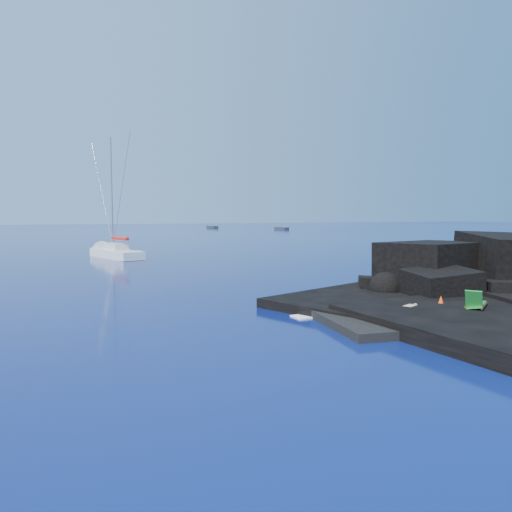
{
  "coord_description": "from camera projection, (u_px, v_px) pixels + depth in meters",
  "views": [
    {
      "loc": [
        -9.66,
        -16.75,
        4.6
      ],
      "look_at": [
        1.29,
        11.35,
        2.0
      ],
      "focal_mm": 35.0,
      "sensor_mm": 36.0,
      "label": 1
    }
  ],
  "objects": [
    {
      "name": "distant_boat_b",
      "position": [
        282.0,
        230.0,
        139.6
      ],
      "size": [
        2.64,
        5.21,
        0.67
      ],
      "primitive_type": "cube",
      "rotation": [
        0.0,
        0.0,
        0.23
      ],
      "color": "#292A2E",
      "rests_on": "ground"
    },
    {
      "name": "deck_chair",
      "position": [
        476.0,
        299.0,
        21.02
      ],
      "size": [
        1.9,
        1.73,
        1.24
      ],
      "primitive_type": null,
      "rotation": [
        0.0,
        0.0,
        0.66
      ],
      "color": "#1A782B",
      "rests_on": "beach"
    },
    {
      "name": "marker_cone",
      "position": [
        441.0,
        302.0,
        22.04
      ],
      "size": [
        0.47,
        0.47,
        0.61
      ],
      "primitive_type": "cone",
      "rotation": [
        0.0,
        0.0,
        0.19
      ],
      "color": "#FB480D",
      "rests_on": "beach"
    },
    {
      "name": "sunbather",
      "position": [
        410.0,
        308.0,
        21.49
      ],
      "size": [
        1.86,
        1.21,
        0.26
      ],
      "primitive_type": null,
      "rotation": [
        0.0,
        0.0,
        0.44
      ],
      "color": "tan",
      "rests_on": "towel"
    },
    {
      "name": "ground",
      "position": [
        331.0,
        331.0,
        19.43
      ],
      "size": [
        400.0,
        400.0,
        0.0
      ],
      "primitive_type": "plane",
      "color": "#030838",
      "rests_on": "ground"
    },
    {
      "name": "towel",
      "position": [
        410.0,
        311.0,
        21.5
      ],
      "size": [
        2.13,
        1.65,
        0.05
      ],
      "primitive_type": "cube",
      "rotation": [
        0.0,
        0.0,
        0.44
      ],
      "color": "white",
      "rests_on": "beach"
    },
    {
      "name": "distant_boat_a",
      "position": [
        212.0,
        228.0,
        152.85
      ],
      "size": [
        2.44,
        5.26,
        0.67
      ],
      "primitive_type": "cube",
      "rotation": [
        0.0,
        0.0,
        0.18
      ],
      "color": "#2B2B30",
      "rests_on": "ground"
    },
    {
      "name": "surf_foam",
      "position": [
        367.0,
        302.0,
        25.88
      ],
      "size": [
        10.0,
        8.0,
        0.06
      ],
      "primitive_type": null,
      "color": "white",
      "rests_on": "ground"
    },
    {
      "name": "beach",
      "position": [
        416.0,
        320.0,
        21.52
      ],
      "size": [
        9.08,
        6.86,
        0.7
      ],
      "primitive_type": "cube",
      "rotation": [
        0.0,
        0.0,
        -0.1
      ],
      "color": "black",
      "rests_on": "ground"
    },
    {
      "name": "sailboat",
      "position": [
        115.0,
        258.0,
        51.55
      ],
      "size": [
        5.89,
        12.06,
        12.43
      ],
      "primitive_type": null,
      "rotation": [
        0.0,
        0.0,
        0.3
      ],
      "color": "white",
      "rests_on": "ground"
    }
  ]
}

